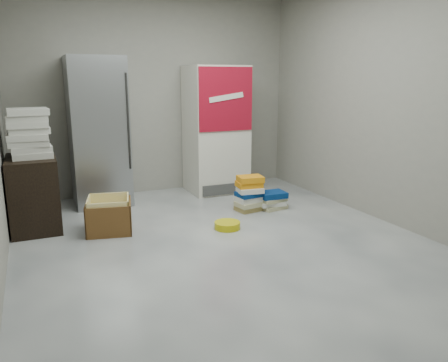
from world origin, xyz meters
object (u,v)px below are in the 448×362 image
object	(u,v)px
coke_cooler	(216,130)
phonebook_stack_main	(249,194)
steel_fridge	(98,132)
cardboard_box	(109,218)
wood_shelf	(34,193)

from	to	relation	value
coke_cooler	phonebook_stack_main	size ratio (longest dim) A/B	4.05
steel_fridge	cardboard_box	size ratio (longest dim) A/B	3.42
coke_cooler	cardboard_box	bearing A→B (deg)	-146.21
steel_fridge	wood_shelf	world-z (taller)	steel_fridge
coke_cooler	wood_shelf	world-z (taller)	coke_cooler
steel_fridge	coke_cooler	world-z (taller)	steel_fridge
steel_fridge	wood_shelf	xyz separation A→B (m)	(-0.83, -0.73, -0.55)
steel_fridge	coke_cooler	size ratio (longest dim) A/B	1.06
wood_shelf	cardboard_box	world-z (taller)	wood_shelf
steel_fridge	phonebook_stack_main	bearing A→B (deg)	-34.42
steel_fridge	phonebook_stack_main	world-z (taller)	steel_fridge
wood_shelf	phonebook_stack_main	bearing A→B (deg)	-8.95
steel_fridge	wood_shelf	size ratio (longest dim) A/B	2.37
phonebook_stack_main	coke_cooler	bearing A→B (deg)	88.33
coke_cooler	wood_shelf	distance (m)	2.63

